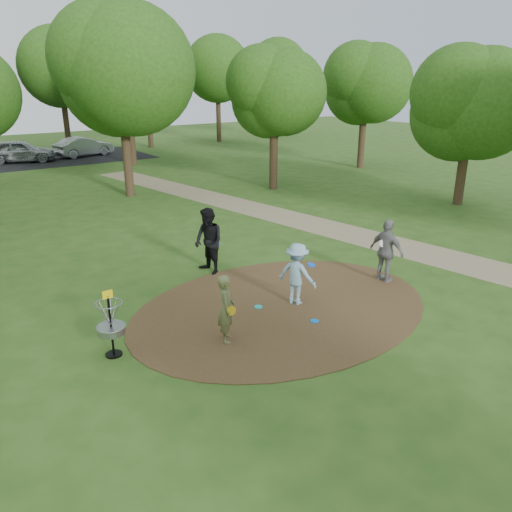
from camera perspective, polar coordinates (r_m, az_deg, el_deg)
ground at (r=13.27m, az=3.06°, el=-5.89°), size 100.00×100.00×0.00m
dirt_clearing at (r=13.27m, az=3.06°, el=-5.86°), size 8.40×8.40×0.02m
footpath at (r=18.92m, az=14.67°, el=1.44°), size 7.55×39.89×0.01m
parking_lot at (r=40.82m, az=-22.38°, el=10.19°), size 14.00×8.00×0.01m
player_observer_with_disc at (r=11.35m, az=-3.43°, el=-6.00°), size 0.64×0.71×1.62m
player_throwing_with_disc at (r=13.21m, az=4.69°, el=-2.06°), size 1.12×1.25×1.69m
player_walking_with_disc at (r=15.29m, az=-5.44°, el=1.69°), size 0.84×1.04×2.04m
player_waiting_with_disc at (r=15.06m, az=14.70°, el=0.54°), size 0.56×1.15×1.90m
disc_ground_cyan at (r=13.22m, az=0.27°, el=-5.82°), size 0.22×0.22×0.02m
disc_ground_blue at (r=12.58m, az=6.70°, el=-7.38°), size 0.22×0.22×0.02m
car_left at (r=40.06m, az=-25.38°, el=10.78°), size 5.05×3.24×1.60m
car_right at (r=41.40m, az=-19.08°, el=11.72°), size 4.68×2.50×1.46m
disc_golf_basket at (r=11.16m, az=-16.33°, el=-6.94°), size 0.63×0.63×1.54m
tree_ring at (r=21.52m, az=-9.38°, el=18.34°), size 37.23×45.66×9.66m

